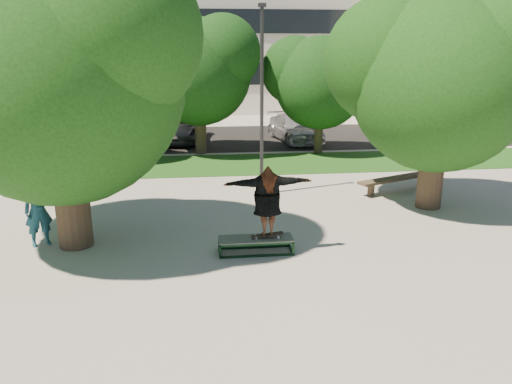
{
  "coord_description": "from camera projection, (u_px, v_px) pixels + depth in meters",
  "views": [
    {
      "loc": [
        -1.02,
        -11.16,
        4.83
      ],
      "look_at": [
        0.31,
        0.6,
        1.37
      ],
      "focal_mm": 35.0,
      "sensor_mm": 36.0,
      "label": 1
    }
  ],
  "objects": [
    {
      "name": "grind_box",
      "position": [
        256.0,
        245.0,
        12.11
      ],
      "size": [
        1.8,
        0.6,
        0.38
      ],
      "color": "black",
      "rests_on": "ground"
    },
    {
      "name": "grass_strip",
      "position": [
        249.0,
        164.0,
        21.27
      ],
      "size": [
        30.0,
        4.0,
        0.02
      ],
      "primitive_type": "cube",
      "color": "#164714",
      "rests_on": "ground"
    },
    {
      "name": "bench",
      "position": [
        398.0,
        179.0,
        17.22
      ],
      "size": [
        3.2,
        1.7,
        0.51
      ],
      "rotation": [
        0.0,
        0.0,
        0.4
      ],
      "color": "#4A3C2C",
      "rests_on": "ground"
    },
    {
      "name": "bg_tree_mid",
      "position": [
        197.0,
        65.0,
        22.38
      ],
      "size": [
        5.76,
        4.92,
        6.24
      ],
      "color": "#38281E",
      "rests_on": "ground"
    },
    {
      "name": "office_building",
      "position": [
        184.0,
        5.0,
        40.14
      ],
      "size": [
        30.0,
        14.12,
        16.0
      ],
      "color": "beige",
      "rests_on": "ground"
    },
    {
      "name": "bg_tree_left",
      "position": [
        65.0,
        74.0,
        20.91
      ],
      "size": [
        5.28,
        4.51,
        5.77
      ],
      "color": "#38281E",
      "rests_on": "ground"
    },
    {
      "name": "bystander",
      "position": [
        38.0,
        210.0,
        12.38
      ],
      "size": [
        0.8,
        0.72,
        1.84
      ],
      "primitive_type": "imported",
      "rotation": [
        0.0,
        0.0,
        0.53
      ],
      "color": "navy",
      "rests_on": "ground"
    },
    {
      "name": "tree_right",
      "position": [
        437.0,
        73.0,
        14.54
      ],
      "size": [
        6.24,
        5.33,
        6.51
      ],
      "color": "#38281E",
      "rests_on": "ground"
    },
    {
      "name": "bg_tree_right",
      "position": [
        319.0,
        77.0,
        22.64
      ],
      "size": [
        5.04,
        4.31,
        5.43
      ],
      "color": "#38281E",
      "rests_on": "ground"
    },
    {
      "name": "car_silver_b",
      "position": [
        295.0,
        128.0,
        26.41
      ],
      "size": [
        2.68,
        4.96,
        1.36
      ],
      "primitive_type": "imported",
      "rotation": [
        0.0,
        0.0,
        0.17
      ],
      "color": "silver",
      "rests_on": "asphalt_strip"
    },
    {
      "name": "side_building",
      "position": [
        479.0,
        59.0,
        33.91
      ],
      "size": [
        15.0,
        10.0,
        8.0
      ],
      "primitive_type": "cube",
      "color": "silver",
      "rests_on": "ground"
    },
    {
      "name": "lamppost",
      "position": [
        262.0,
        100.0,
        16.1
      ],
      "size": [
        0.25,
        0.15,
        6.11
      ],
      "color": "#2D2D30",
      "rests_on": "ground"
    },
    {
      "name": "asphalt_strip",
      "position": [
        219.0,
        138.0,
        27.36
      ],
      "size": [
        40.0,
        8.0,
        0.01
      ],
      "primitive_type": "cube",
      "color": "black",
      "rests_on": "ground"
    },
    {
      "name": "car_silver_a",
      "position": [
        94.0,
        132.0,
        24.72
      ],
      "size": [
        2.35,
        4.59,
        1.5
      ],
      "primitive_type": "imported",
      "rotation": [
        0.0,
        0.0,
        -0.14
      ],
      "color": "silver",
      "rests_on": "asphalt_strip"
    },
    {
      "name": "car_dark",
      "position": [
        121.0,
        132.0,
        25.14
      ],
      "size": [
        1.53,
        4.22,
        1.39
      ],
      "primitive_type": "imported",
      "rotation": [
        0.0,
        0.0,
        -0.01
      ],
      "color": "black",
      "rests_on": "asphalt_strip"
    },
    {
      "name": "ground",
      "position": [
        246.0,
        253.0,
        12.1
      ],
      "size": [
        120.0,
        120.0,
        0.0
      ],
      "primitive_type": "plane",
      "color": "gray",
      "rests_on": "ground"
    },
    {
      "name": "car_grey",
      "position": [
        181.0,
        128.0,
        26.32
      ],
      "size": [
        2.78,
        5.2,
        1.39
      ],
      "primitive_type": "imported",
      "rotation": [
        0.0,
        0.0,
        -0.1
      ],
      "color": "slate",
      "rests_on": "asphalt_strip"
    },
    {
      "name": "tree_left",
      "position": [
        54.0,
        65.0,
        11.44
      ],
      "size": [
        6.96,
        5.95,
        7.12
      ],
      "color": "#38281E",
      "rests_on": "ground"
    },
    {
      "name": "skater_rig",
      "position": [
        267.0,
        201.0,
        11.83
      ],
      "size": [
        2.13,
        0.68,
        1.79
      ],
      "rotation": [
        0.0,
        0.0,
        3.19
      ],
      "color": "white",
      "rests_on": "grind_box"
    }
  ]
}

